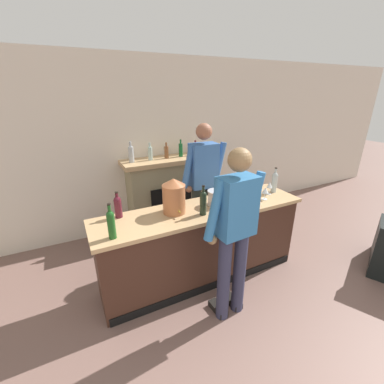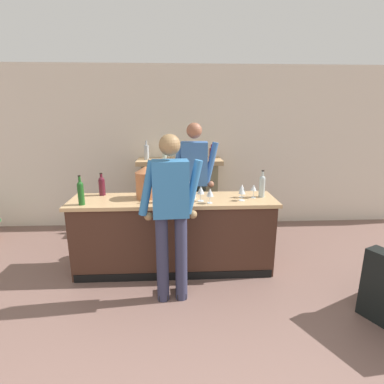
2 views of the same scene
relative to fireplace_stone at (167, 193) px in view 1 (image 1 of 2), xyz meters
name	(u,v)px [view 1 (image 1 of 2)]	position (x,y,z in m)	size (l,w,h in m)	color
wall_back_panel	(144,147)	(-0.27, 0.26, 0.75)	(12.00, 0.07, 2.75)	silver
bar_counter	(202,243)	(-0.10, -1.42, -0.15)	(2.54, 0.64, 0.95)	#40251B
fireplace_stone	(167,193)	(0.00, 0.00, 0.00)	(1.41, 0.52, 1.54)	gray
person_customer	(234,231)	(-0.12, -2.07, 0.37)	(0.66, 0.32, 1.79)	#2F3049
person_bartender	(203,185)	(0.19, -0.91, 0.41)	(0.66, 0.31, 1.86)	#353F38
copper_dispenser	(174,196)	(-0.43, -1.36, 0.53)	(0.26, 0.29, 0.40)	#B5683E
ice_bucket_steel	(216,198)	(0.09, -1.40, 0.42)	(0.20, 0.20, 0.18)	silver
wine_bottle_burgundy_dark	(118,206)	(-1.01, -1.20, 0.46)	(0.08, 0.08, 0.29)	#531825
wine_bottle_cabernet_heavy	(203,202)	(-0.17, -1.55, 0.48)	(0.07, 0.07, 0.34)	#202F20
wine_bottle_port_short	(111,223)	(-1.15, -1.60, 0.48)	(0.07, 0.07, 0.35)	#1B501C
wine_bottle_rose_blush	(274,181)	(1.02, -1.39, 0.48)	(0.07, 0.07, 0.34)	#AAB8B7
wine_glass_front_right	(260,187)	(0.76, -1.40, 0.44)	(0.08, 0.08, 0.17)	silver
wine_glass_mid_counter	(232,196)	(0.23, -1.53, 0.46)	(0.09, 0.09, 0.19)	silver
wine_glass_front_left	(265,191)	(0.73, -1.53, 0.44)	(0.08, 0.08, 0.16)	silver
wine_glass_back_row	(244,198)	(0.33, -1.62, 0.46)	(0.08, 0.08, 0.18)	silver
wine_glass_near_bucket	(270,185)	(0.90, -1.42, 0.45)	(0.07, 0.07, 0.17)	silver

